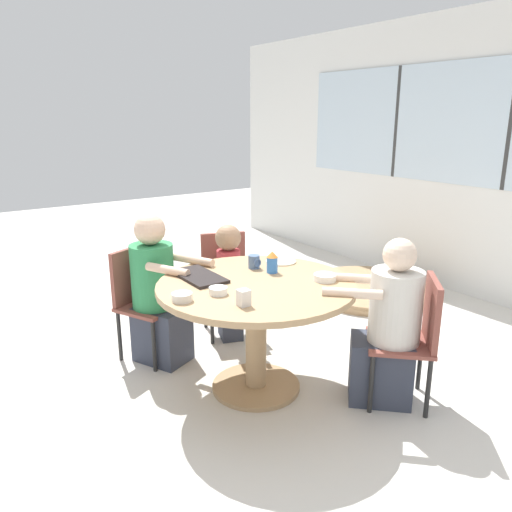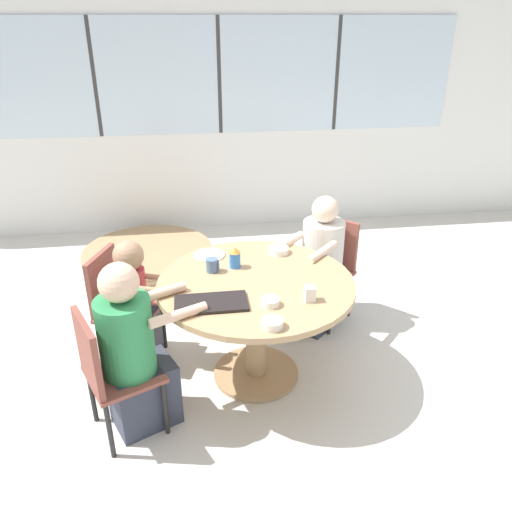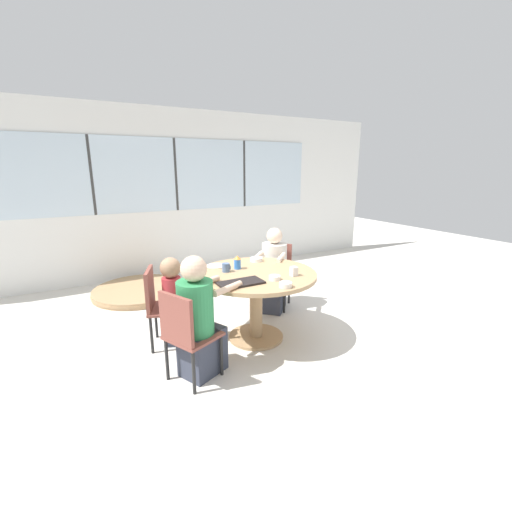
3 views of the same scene
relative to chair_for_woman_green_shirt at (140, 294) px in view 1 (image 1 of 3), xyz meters
name	(u,v)px [view 1 (image 1 of 3)]	position (x,y,z in m)	size (l,w,h in m)	color
ground_plane	(256,388)	(0.92, 0.42, -0.50)	(16.00, 16.00, 0.00)	beige
wall_back_with_windows	(509,157)	(0.92, 3.29, 0.93)	(8.40, 0.08, 2.80)	silver
dining_table	(256,307)	(0.92, 0.42, 0.10)	(1.29, 1.29, 0.76)	tan
chair_for_woman_green_shirt	(140,294)	(0.00, 0.00, 0.00)	(0.53, 0.53, 0.84)	brown
chair_for_man_blue_shirt	(415,331)	(1.64, 1.15, 0.00)	(0.57, 0.57, 0.84)	brown
chair_for_toddler	(226,275)	(-0.03, 0.78, 0.00)	(0.51, 0.51, 0.84)	brown
person_woman_green_shirt	(157,296)	(0.15, 0.07, 0.01)	(0.65, 0.52, 1.13)	#333847
person_man_blue_shirt	(388,331)	(1.52, 1.03, -0.01)	(0.64, 0.64, 1.09)	#333847
person_toddler	(229,281)	(0.11, 0.72, -0.01)	(0.40, 0.30, 0.96)	#333847
food_tray_dark	(199,276)	(0.62, 0.17, 0.27)	(0.43, 0.23, 0.02)	black
coffee_mug	(254,262)	(0.65, 0.60, 0.31)	(0.09, 0.08, 0.09)	slate
sippy_cup	(272,262)	(0.81, 0.64, 0.34)	(0.08, 0.08, 0.15)	blue
milk_carton_small	(244,298)	(1.21, 0.14, 0.31)	(0.06, 0.06, 0.10)	silver
bowl_white_shallow	(325,277)	(1.14, 0.82, 0.29)	(0.15, 0.15, 0.04)	white
bowl_cereal	(182,297)	(0.94, -0.11, 0.29)	(0.12, 0.12, 0.05)	silver
bowl_fruit	(218,291)	(0.96, 0.12, 0.29)	(0.11, 0.11, 0.04)	white
plate_tortillas	(281,261)	(0.64, 0.84, 0.27)	(0.23, 0.23, 0.01)	beige
folded_table_stack	(369,289)	(0.06, 2.49, -0.45)	(1.37, 1.37, 0.09)	tan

